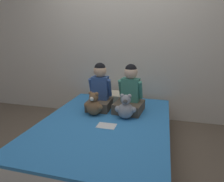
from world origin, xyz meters
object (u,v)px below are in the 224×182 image
at_px(teddy_bear_held_by_right_child, 126,108).
at_px(pillow_at_headboard, 120,97).
at_px(teddy_bear_held_by_left_child, 94,105).
at_px(bed, 105,135).
at_px(sign_card, 106,126).
at_px(child_on_right, 130,93).
at_px(child_on_left, 100,90).

distance_m(teddy_bear_held_by_right_child, pillow_at_headboard, 0.70).
distance_m(teddy_bear_held_by_left_child, pillow_at_headboard, 0.68).
height_order(bed, teddy_bear_held_by_right_child, teddy_bear_held_by_right_child).
bearing_deg(sign_card, pillow_at_headboard, 93.36).
xyz_separation_m(teddy_bear_held_by_right_child, pillow_at_headboard, (-0.22, 0.66, -0.07)).
relative_size(child_on_right, teddy_bear_held_by_right_child, 2.03).
bearing_deg(pillow_at_headboard, bed, -90.00).
distance_m(child_on_left, teddy_bear_held_by_right_child, 0.50).
bearing_deg(teddy_bear_held_by_left_child, child_on_left, 97.17).
distance_m(child_on_right, teddy_bear_held_by_left_child, 0.50).
distance_m(child_on_right, pillow_at_headboard, 0.49).
distance_m(teddy_bear_held_by_right_child, sign_card, 0.34).
bearing_deg(child_on_right, teddy_bear_held_by_right_child, -84.25).
xyz_separation_m(bed, child_on_left, (-0.19, 0.42, 0.44)).
height_order(child_on_right, teddy_bear_held_by_left_child, child_on_right).
distance_m(bed, teddy_bear_held_by_left_child, 0.40).
bearing_deg(teddy_bear_held_by_left_child, pillow_at_headboard, 80.61).
xyz_separation_m(bed, pillow_at_headboard, (0.00, 0.81, 0.24)).
bearing_deg(child_on_right, pillow_at_headboard, 125.29).
bearing_deg(teddy_bear_held_by_left_child, child_on_right, 38.56).
relative_size(pillow_at_headboard, sign_card, 2.40).
height_order(bed, child_on_right, child_on_right).
bearing_deg(teddy_bear_held_by_right_child, bed, -151.19).
height_order(teddy_bear_held_by_right_child, sign_card, teddy_bear_held_by_right_child).
bearing_deg(pillow_at_headboard, child_on_right, -61.14).
xyz_separation_m(bed, child_on_right, (0.22, 0.41, 0.42)).
bearing_deg(teddy_bear_held_by_left_child, teddy_bear_held_by_right_child, 6.06).
relative_size(child_on_left, sign_card, 2.99).
distance_m(bed, child_on_left, 0.64).
bearing_deg(child_on_left, bed, -67.24).
height_order(teddy_bear_held_by_left_child, pillow_at_headboard, teddy_bear_held_by_left_child).
xyz_separation_m(child_on_left, teddy_bear_held_by_left_child, (0.00, -0.26, -0.13)).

